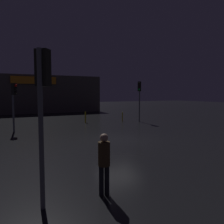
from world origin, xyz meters
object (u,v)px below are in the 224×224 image
object	(u,v)px
traffic_signal_cross_right	(14,97)
store_building	(31,94)
traffic_signal_cross_left	(43,91)
traffic_signal_main	(139,92)
pedestrian	(104,160)

from	to	relation	value
traffic_signal_cross_right	store_building	bearing A→B (deg)	79.88
store_building	traffic_signal_cross_left	distance (m)	32.12
store_building	traffic_signal_main	xyz separation A→B (m)	(8.30, -18.30, 0.25)
store_building	traffic_signal_cross_left	xyz separation A→B (m)	(-3.44, -31.94, 0.17)
traffic_signal_cross_right	pedestrian	distance (m)	12.88
pedestrian	traffic_signal_main	bearing A→B (deg)	53.59
traffic_signal_main	pedestrian	size ratio (longest dim) A/B	2.30
traffic_signal_cross_right	traffic_signal_cross_left	bearing A→B (deg)	-89.94
traffic_signal_cross_left	pedestrian	xyz separation A→B (m)	(1.61, -0.10, -1.92)
store_building	traffic_signal_cross_left	size ratio (longest dim) A/B	5.10
pedestrian	traffic_signal_cross_left	bearing A→B (deg)	176.34
store_building	traffic_signal_main	bearing A→B (deg)	-65.60
traffic_signal_main	traffic_signal_cross_right	xyz separation A→B (m)	(-11.76, -1.06, -0.39)
traffic_signal_cross_left	traffic_signal_cross_right	world-z (taller)	traffic_signal_cross_left
store_building	traffic_signal_cross_right	world-z (taller)	store_building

